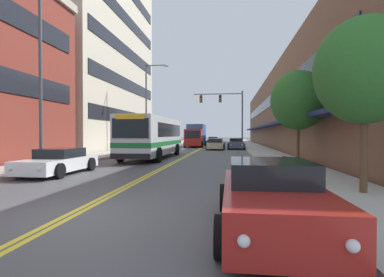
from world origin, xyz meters
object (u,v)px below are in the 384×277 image
(street_tree_right_mid, at_px, (298,100))
(fire_hydrant, at_px, (284,165))
(street_lamp_left_far, at_px, (149,100))
(car_navy_moving_third, at_px, (217,143))
(box_truck, at_px, (196,135))
(car_beige_moving_second, at_px, (216,144))
(street_lamp_left_near, at_px, (47,64))
(car_white_parked_left_mid, at_px, (59,162))
(traffic_signal_mast, at_px, (226,108))
(street_tree_right_near, at_px, (364,71))
(car_red_parked_right_foreground, at_px, (271,198))
(car_slate_blue_parked_right_mid, at_px, (236,144))
(car_black_moving_lead, at_px, (213,141))
(city_bus, at_px, (154,135))

(street_tree_right_mid, height_order, fire_hydrant, street_tree_right_mid)
(street_lamp_left_far, xyz_separation_m, street_tree_right_mid, (12.59, -13.19, -1.65))
(car_navy_moving_third, xyz_separation_m, box_truck, (-3.11, -0.24, 1.07))
(car_beige_moving_second, height_order, street_lamp_left_near, street_lamp_left_near)
(car_white_parked_left_mid, xyz_separation_m, traffic_signal_mast, (7.49, 25.02, 4.61))
(car_navy_moving_third, bearing_deg, traffic_signal_mast, -76.52)
(street_tree_right_near, bearing_deg, car_white_parked_left_mid, 162.89)
(car_red_parked_right_foreground, distance_m, box_truck, 38.16)
(car_navy_moving_third, bearing_deg, car_red_parked_right_foreground, -86.12)
(car_slate_blue_parked_right_mid, bearing_deg, car_navy_moving_third, 112.18)
(car_white_parked_left_mid, xyz_separation_m, street_lamp_left_far, (-0.70, 18.32, 4.93))
(car_white_parked_left_mid, bearing_deg, car_black_moving_lead, 83.36)
(street_lamp_left_near, relative_size, fire_hydrant, 10.90)
(car_slate_blue_parked_right_mid, height_order, car_beige_moving_second, car_slate_blue_parked_right_mid)
(car_slate_blue_parked_right_mid, height_order, car_black_moving_lead, car_slate_blue_parked_right_mid)
(city_bus, height_order, street_lamp_left_far, street_lamp_left_far)
(car_black_moving_lead, bearing_deg, car_red_parked_right_foreground, -85.64)
(traffic_signal_mast, height_order, street_tree_right_mid, traffic_signal_mast)
(car_red_parked_right_foreground, distance_m, street_lamp_left_near, 12.71)
(car_beige_moving_second, height_order, fire_hydrant, car_beige_moving_second)
(car_beige_moving_second, distance_m, traffic_signal_mast, 5.18)
(car_navy_moving_third, height_order, fire_hydrant, car_navy_moving_third)
(car_beige_moving_second, bearing_deg, box_truck, 113.05)
(car_navy_moving_third, bearing_deg, street_lamp_left_near, -102.45)
(car_red_parked_right_foreground, bearing_deg, car_navy_moving_third, 93.88)
(city_bus, height_order, car_white_parked_left_mid, city_bus)
(car_red_parked_right_foreground, distance_m, car_navy_moving_third, 38.05)
(city_bus, relative_size, car_white_parked_left_mid, 2.38)
(traffic_signal_mast, bearing_deg, car_white_parked_left_mid, -106.67)
(street_tree_right_near, relative_size, street_tree_right_mid, 0.95)
(city_bus, distance_m, car_navy_moving_third, 21.36)
(car_white_parked_left_mid, height_order, car_beige_moving_second, car_beige_moving_second)
(city_bus, height_order, car_slate_blue_parked_right_mid, city_bus)
(box_truck, bearing_deg, street_tree_right_mid, -70.72)
(car_red_parked_right_foreground, bearing_deg, street_lamp_left_near, 141.79)
(car_slate_blue_parked_right_mid, bearing_deg, fire_hydrant, -86.42)
(car_beige_moving_second, bearing_deg, traffic_signal_mast, 60.19)
(car_black_moving_lead, height_order, car_beige_moving_second, car_black_moving_lead)
(car_navy_moving_third, distance_m, box_truck, 3.30)
(traffic_signal_mast, bearing_deg, box_truck, 129.09)
(box_truck, bearing_deg, street_lamp_left_far, -106.83)
(city_bus, distance_m, box_truck, 20.71)
(city_bus, height_order, street_tree_right_mid, street_tree_right_mid)
(street_lamp_left_far, distance_m, fire_hydrant, 21.68)
(car_red_parked_right_foreground, xyz_separation_m, box_truck, (-5.68, 37.72, 1.02))
(car_slate_blue_parked_right_mid, height_order, car_navy_moving_third, car_slate_blue_parked_right_mid)
(car_navy_moving_third, relative_size, street_lamp_left_far, 0.48)
(city_bus, bearing_deg, street_tree_right_mid, -25.59)
(street_lamp_left_near, xyz_separation_m, street_tree_right_mid, (12.54, 4.96, -1.31))
(car_white_parked_left_mid, bearing_deg, street_lamp_left_far, 92.18)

